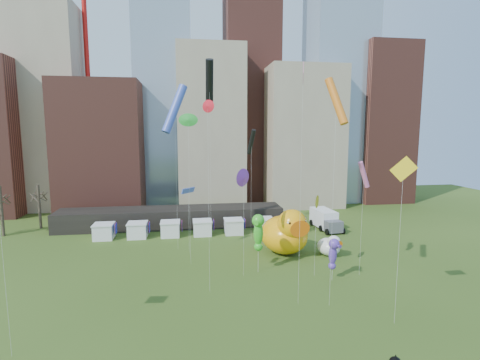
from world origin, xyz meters
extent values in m
cube|color=gray|center=(-30.00, 62.00, 21.00)|extent=(14.00, 12.00, 42.00)
cube|color=brown|center=(-18.00, 56.00, 13.00)|extent=(16.00, 14.00, 26.00)
cube|color=#8C9EB2|center=(-6.00, 64.00, 27.50)|extent=(12.00, 12.00, 55.00)
cube|color=gray|center=(4.00, 60.00, 17.00)|extent=(14.00, 14.00, 34.00)
cube|color=brown|center=(14.00, 66.00, 34.00)|extent=(12.00, 12.00, 68.00)
cube|color=gray|center=(24.00, 58.00, 15.00)|extent=(16.00, 14.00, 30.00)
cube|color=#8C9EB2|center=(34.00, 62.00, 24.00)|extent=(14.00, 12.00, 48.00)
cube|color=brown|center=(44.00, 60.00, 18.00)|extent=(12.00, 12.00, 36.00)
cylinder|color=red|center=(-22.00, 64.00, 38.00)|extent=(1.00, 1.00, 76.00)
cylinder|color=red|center=(30.00, 64.00, 38.00)|extent=(1.00, 1.00, 76.00)
cube|color=black|center=(-4.00, 42.00, 1.60)|extent=(38.00, 6.00, 3.20)
cube|color=white|center=(-14.00, 36.00, 1.10)|extent=(2.80, 2.80, 2.20)
cube|color=red|center=(-12.20, 36.00, 1.60)|extent=(0.08, 1.40, 1.60)
cube|color=white|center=(-9.00, 36.00, 1.10)|extent=(2.80, 2.80, 2.20)
cube|color=red|center=(-7.20, 36.00, 1.60)|extent=(0.08, 1.40, 1.60)
cube|color=white|center=(-4.00, 36.00, 1.10)|extent=(2.80, 2.80, 2.20)
cube|color=red|center=(-2.20, 36.00, 1.60)|extent=(0.08, 1.40, 1.60)
cube|color=white|center=(1.00, 36.00, 1.10)|extent=(2.80, 2.80, 2.20)
cube|color=red|center=(2.80, 36.00, 1.60)|extent=(0.08, 1.40, 1.60)
cube|color=white|center=(6.00, 36.00, 1.10)|extent=(2.80, 2.80, 2.20)
cube|color=red|center=(7.80, 36.00, 1.60)|extent=(0.08, 1.40, 1.60)
cube|color=white|center=(11.00, 36.00, 1.10)|extent=(2.80, 2.80, 2.20)
cube|color=red|center=(12.80, 36.00, 1.60)|extent=(0.08, 1.40, 1.60)
cube|color=white|center=(16.00, 36.00, 1.10)|extent=(2.80, 2.80, 2.20)
cube|color=red|center=(17.80, 36.00, 1.60)|extent=(0.08, 1.40, 1.60)
cylinder|color=#382B21|center=(-30.00, 40.00, 4.00)|extent=(0.44, 0.44, 8.00)
cylinder|color=#382B21|center=(-26.00, 44.00, 3.75)|extent=(0.44, 0.44, 7.50)
ellipsoid|color=#FFA70D|center=(11.54, 25.89, 2.52)|extent=(7.41, 8.24, 5.05)
ellipsoid|color=#FFA70D|center=(10.99, 28.62, 2.39)|extent=(1.90, 1.61, 2.05)
sphere|color=#FFA70D|center=(11.99, 23.68, 4.56)|extent=(4.47, 4.47, 3.80)
cone|color=orange|center=(12.31, 22.09, 4.43)|extent=(2.38, 2.09, 2.09)
sphere|color=white|center=(11.17, 22.45, 5.06)|extent=(0.68, 0.68, 0.68)
sphere|color=white|center=(13.22, 22.86, 5.06)|extent=(0.68, 0.68, 0.68)
sphere|color=black|center=(11.23, 22.13, 5.06)|extent=(0.34, 0.34, 0.34)
sphere|color=black|center=(13.28, 22.54, 5.06)|extent=(0.34, 0.34, 0.34)
ellipsoid|color=white|center=(17.16, 24.08, 1.15)|extent=(3.64, 3.96, 2.30)
ellipsoid|color=white|center=(16.77, 25.29, 1.09)|extent=(0.91, 0.80, 0.93)
sphere|color=white|center=(17.47, 23.10, 2.07)|extent=(2.17, 2.17, 1.73)
cone|color=orange|center=(17.69, 22.40, 2.01)|extent=(1.14, 1.03, 0.95)
sphere|color=white|center=(17.16, 22.50, 2.30)|extent=(0.31, 0.31, 0.31)
sphere|color=white|center=(18.07, 22.79, 2.30)|extent=(0.31, 0.31, 0.31)
sphere|color=black|center=(17.21, 22.36, 2.30)|extent=(0.16, 0.16, 0.16)
sphere|color=black|center=(18.11, 22.65, 2.30)|extent=(0.16, 0.16, 0.16)
cylinder|color=silver|center=(6.79, 19.74, 2.35)|extent=(0.03, 0.03, 4.69)
ellipsoid|color=green|center=(6.79, 19.74, 4.69)|extent=(1.38, 1.27, 2.85)
sphere|color=green|center=(6.79, 19.59, 6.22)|extent=(1.90, 1.90, 1.45)
cone|color=green|center=(6.79, 18.94, 6.15)|extent=(0.82, 1.03, 0.51)
sphere|color=green|center=(6.79, 19.79, 3.06)|extent=(1.02, 1.02, 1.02)
cylinder|color=silver|center=(14.47, 16.36, 1.46)|extent=(0.03, 0.03, 2.92)
ellipsoid|color=#5B38AA|center=(14.47, 16.36, 2.92)|extent=(1.12, 1.03, 2.32)
sphere|color=#5B38AA|center=(14.47, 16.21, 4.16)|extent=(1.53, 1.53, 1.18)
cone|color=#5B38AA|center=(14.47, 15.68, 4.10)|extent=(0.66, 0.84, 0.41)
sphere|color=#5B38AA|center=(14.47, 16.41, 1.59)|extent=(0.83, 0.83, 0.83)
cone|color=black|center=(8.47, -5.27, 5.68)|extent=(0.22, 0.22, 0.27)
cube|color=white|center=(21.62, 37.33, 1.74)|extent=(3.11, 5.81, 2.81)
cube|color=#595960|center=(21.89, 33.74, 1.18)|extent=(2.73, 2.21, 1.80)
cylinder|color=black|center=(20.37, 35.20, 0.51)|extent=(0.36, 1.03, 1.01)
cylinder|color=black|center=(23.17, 35.41, 0.51)|extent=(0.36, 1.03, 1.01)
cylinder|color=black|center=(20.08, 39.02, 0.51)|extent=(0.36, 1.03, 1.01)
cylinder|color=black|center=(22.89, 39.23, 0.51)|extent=(0.36, 1.03, 1.01)
cylinder|color=silver|center=(9.06, 11.56, 10.72)|extent=(0.02, 0.02, 21.43)
cube|color=pink|center=(9.06, 11.56, 21.43)|extent=(0.64, 1.92, 2.01)
cylinder|color=silver|center=(2.17, 32.68, 11.59)|extent=(0.02, 0.02, 23.19)
cylinder|color=black|center=(2.17, 32.68, 23.19)|extent=(1.21, 3.78, 6.38)
cylinder|color=silver|center=(-0.99, 23.65, 8.84)|extent=(0.02, 0.02, 17.68)
cone|color=green|center=(-0.99, 23.65, 17.68)|extent=(1.54, 0.45, 1.53)
cylinder|color=silver|center=(16.15, 6.88, 6.66)|extent=(0.02, 0.02, 13.32)
cube|color=yellow|center=(16.15, 6.88, 13.32)|extent=(1.62, 1.45, 2.14)
cylinder|color=silver|center=(-1.13, 27.86, 4.28)|extent=(0.02, 0.02, 8.55)
cube|color=blue|center=(-1.13, 27.86, 8.55)|extent=(1.83, 1.97, 0.73)
cylinder|color=silver|center=(11.84, 10.70, 9.49)|extent=(0.02, 0.02, 18.97)
cylinder|color=orange|center=(11.84, 10.70, 18.97)|extent=(1.89, 2.52, 4.25)
cylinder|color=silver|center=(4.94, 18.91, 5.65)|extent=(0.02, 0.02, 11.30)
cone|color=purple|center=(4.94, 18.91, 11.30)|extent=(1.38, 1.76, 2.00)
cylinder|color=silver|center=(0.86, 15.46, 9.37)|extent=(0.02, 0.02, 18.75)
cone|color=red|center=(0.86, 15.46, 18.75)|extent=(0.81, 1.11, 1.23)
cylinder|color=silver|center=(18.12, 17.23, 5.80)|extent=(0.02, 0.02, 11.60)
cylinder|color=pink|center=(18.12, 17.23, 11.60)|extent=(1.84, 1.17, 3.03)
cylinder|color=silver|center=(8.29, 32.92, 7.40)|extent=(0.02, 0.02, 14.80)
cylinder|color=black|center=(8.29, 32.92, 14.80)|extent=(1.24, 2.32, 3.79)
cylinder|color=silver|center=(12.92, 17.76, 4.30)|extent=(0.02, 0.02, 8.60)
cone|color=yellow|center=(12.92, 17.76, 8.60)|extent=(0.87, 1.31, 1.42)
cylinder|color=silver|center=(-2.69, 29.48, 9.66)|extent=(0.02, 0.02, 19.31)
cylinder|color=blue|center=(-2.69, 29.48, 19.31)|extent=(3.89, 3.04, 6.62)
camera|label=1|loc=(-1.21, -19.91, 16.36)|focal=27.00mm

